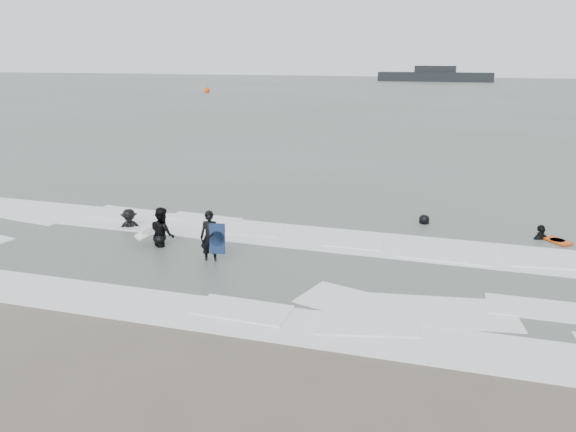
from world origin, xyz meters
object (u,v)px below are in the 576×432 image
(surfer_breaker, at_px, (130,229))
(surfer_wading, at_px, (163,246))
(buoy, at_px, (207,90))
(surfer_right_near, at_px, (540,240))
(surfer_right_far, at_px, (424,225))
(vessel_horizon, at_px, (435,76))
(surfer_centre, at_px, (211,263))

(surfer_breaker, bearing_deg, surfer_wading, -62.06)
(surfer_wading, height_order, buoy, buoy)
(surfer_right_near, bearing_deg, surfer_right_far, -45.82)
(surfer_right_far, height_order, buoy, buoy)
(surfer_breaker, xyz_separation_m, vessel_horizon, (3.46, 127.35, 1.38))
(surfer_centre, relative_size, vessel_horizon, 0.06)
(surfer_breaker, bearing_deg, buoy, 83.09)
(surfer_centre, height_order, vessel_horizon, vessel_horizon)
(surfer_centre, xyz_separation_m, buoy, (-35.73, 74.62, 0.42))
(surfer_wading, bearing_deg, surfer_breaker, 7.38)
(surfer_breaker, height_order, surfer_right_far, surfer_breaker)
(surfer_breaker, bearing_deg, vessel_horizon, 58.13)
(surfer_right_far, xyz_separation_m, buoy, (-41.83, 68.37, 0.42))
(surfer_centre, bearing_deg, surfer_right_far, 33.53)
(surfer_right_far, relative_size, buoy, 0.94)
(buoy, bearing_deg, surfer_right_near, -56.34)
(surfer_wading, height_order, surfer_right_near, surfer_wading)
(buoy, xyz_separation_m, vessel_horizon, (34.76, 55.03, 0.96))
(surfer_breaker, distance_m, vessel_horizon, 127.40)
(surfer_right_near, relative_size, buoy, 1.03)
(surfer_right_near, relative_size, surfer_right_far, 1.10)
(surfer_centre, height_order, surfer_right_far, surfer_centre)
(vessel_horizon, bearing_deg, buoy, -122.28)
(surfer_breaker, xyz_separation_m, surfer_right_near, (14.64, 3.31, 0.00))
(surfer_breaker, relative_size, vessel_horizon, 0.06)
(buoy, relative_size, vessel_horizon, 0.06)
(vessel_horizon, bearing_deg, surfer_centre, -89.57)
(surfer_breaker, bearing_deg, surfer_centre, -57.74)
(surfer_right_far, xyz_separation_m, vessel_horizon, (-7.08, 123.40, 1.38))
(surfer_right_far, distance_m, vessel_horizon, 123.61)
(surfer_breaker, distance_m, surfer_right_far, 11.25)
(surfer_right_near, height_order, vessel_horizon, vessel_horizon)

